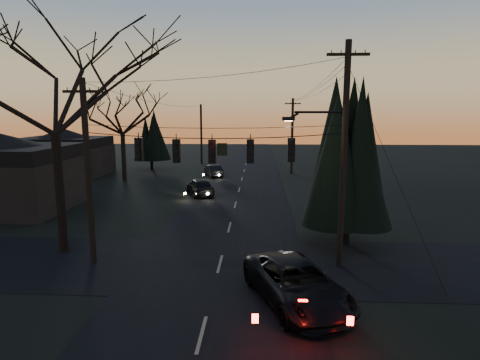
{
  "coord_description": "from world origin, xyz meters",
  "views": [
    {
      "loc": [
        1.79,
        -7.69,
        7.02
      ],
      "look_at": [
        0.93,
        10.13,
        3.97
      ],
      "focal_mm": 30.0,
      "sensor_mm": 36.0,
      "label": 1
    }
  ],
  "objects_px": {
    "suv_near": "(296,283)",
    "sedan_oncoming_b": "(213,171)",
    "sedan_oncoming_a": "(200,187)",
    "utility_pole_right": "(339,266)",
    "utility_pole_far_r": "(291,174)",
    "bare_tree_left": "(52,85)",
    "utility_pole_left": "(94,262)",
    "utility_pole_far_l": "(202,164)",
    "evergreen_right": "(350,162)"
  },
  "relations": [
    {
      "from": "utility_pole_right",
      "to": "evergreen_right",
      "type": "bearing_deg",
      "value": 72.99
    },
    {
      "from": "bare_tree_left",
      "to": "sedan_oncoming_b",
      "type": "xyz_separation_m",
      "value": [
        4.89,
        24.06,
        -7.63
      ]
    },
    {
      "from": "evergreen_right",
      "to": "sedan_oncoming_b",
      "type": "distance_m",
      "value": 24.45
    },
    {
      "from": "utility_pole_far_r",
      "to": "sedan_oncoming_b",
      "type": "distance_m",
      "value": 9.1
    },
    {
      "from": "utility_pole_left",
      "to": "utility_pole_right",
      "type": "bearing_deg",
      "value": 0.0
    },
    {
      "from": "utility_pole_left",
      "to": "sedan_oncoming_b",
      "type": "relative_size",
      "value": 2.18
    },
    {
      "from": "utility_pole_right",
      "to": "sedan_oncoming_a",
      "type": "distance_m",
      "value": 17.81
    },
    {
      "from": "suv_near",
      "to": "sedan_oncoming_a",
      "type": "height_order",
      "value": "suv_near"
    },
    {
      "from": "suv_near",
      "to": "sedan_oncoming_b",
      "type": "bearing_deg",
      "value": 81.85
    },
    {
      "from": "utility_pole_far_r",
      "to": "bare_tree_left",
      "type": "relative_size",
      "value": 0.72
    },
    {
      "from": "bare_tree_left",
      "to": "sedan_oncoming_a",
      "type": "distance_m",
      "value": 16.78
    },
    {
      "from": "utility_pole_right",
      "to": "utility_pole_far_r",
      "type": "relative_size",
      "value": 1.18
    },
    {
      "from": "utility_pole_far_l",
      "to": "sedan_oncoming_b",
      "type": "distance_m",
      "value": 10.98
    },
    {
      "from": "evergreen_right",
      "to": "utility_pole_left",
      "type": "bearing_deg",
      "value": -165.26
    },
    {
      "from": "sedan_oncoming_a",
      "to": "utility_pole_far_l",
      "type": "bearing_deg",
      "value": -103.22
    },
    {
      "from": "utility_pole_left",
      "to": "sedan_oncoming_a",
      "type": "bearing_deg",
      "value": 79.77
    },
    {
      "from": "sedan_oncoming_a",
      "to": "utility_pole_far_r",
      "type": "bearing_deg",
      "value": -145.88
    },
    {
      "from": "bare_tree_left",
      "to": "evergreen_right",
      "type": "distance_m",
      "value": 15.21
    },
    {
      "from": "utility_pole_left",
      "to": "utility_pole_far_r",
      "type": "relative_size",
      "value": 1.0
    },
    {
      "from": "bare_tree_left",
      "to": "sedan_oncoming_a",
      "type": "bearing_deg",
      "value": 70.96
    },
    {
      "from": "suv_near",
      "to": "sedan_oncoming_b",
      "type": "relative_size",
      "value": 1.43
    },
    {
      "from": "suv_near",
      "to": "sedan_oncoming_a",
      "type": "relative_size",
      "value": 1.3
    },
    {
      "from": "evergreen_right",
      "to": "suv_near",
      "type": "height_order",
      "value": "evergreen_right"
    },
    {
      "from": "utility_pole_left",
      "to": "evergreen_right",
      "type": "bearing_deg",
      "value": 14.74
    },
    {
      "from": "utility_pole_left",
      "to": "sedan_oncoming_a",
      "type": "relative_size",
      "value": 1.98
    },
    {
      "from": "sedan_oncoming_a",
      "to": "utility_pole_left",
      "type": "bearing_deg",
      "value": 58.77
    },
    {
      "from": "utility_pole_left",
      "to": "utility_pole_far_l",
      "type": "bearing_deg",
      "value": 90.0
    },
    {
      "from": "utility_pole_right",
      "to": "suv_near",
      "type": "height_order",
      "value": "utility_pole_right"
    },
    {
      "from": "utility_pole_right",
      "to": "sedan_oncoming_b",
      "type": "xyz_separation_m",
      "value": [
        -8.7,
        25.41,
        0.64
      ]
    },
    {
      "from": "utility_pole_right",
      "to": "bare_tree_left",
      "type": "distance_m",
      "value": 15.97
    },
    {
      "from": "utility_pole_far_r",
      "to": "evergreen_right",
      "type": "bearing_deg",
      "value": -87.67
    },
    {
      "from": "sedan_oncoming_a",
      "to": "utility_pole_right",
      "type": "bearing_deg",
      "value": 98.28
    },
    {
      "from": "utility_pole_far_l",
      "to": "sedan_oncoming_a",
      "type": "distance_m",
      "value": 20.69
    },
    {
      "from": "suv_near",
      "to": "utility_pole_far_r",
      "type": "bearing_deg",
      "value": 65.31
    },
    {
      "from": "evergreen_right",
      "to": "sedan_oncoming_b",
      "type": "height_order",
      "value": "evergreen_right"
    },
    {
      "from": "bare_tree_left",
      "to": "suv_near",
      "type": "bearing_deg",
      "value": -24.14
    },
    {
      "from": "utility_pole_far_l",
      "to": "suv_near",
      "type": "bearing_deg",
      "value": -76.96
    },
    {
      "from": "sedan_oncoming_b",
      "to": "bare_tree_left",
      "type": "bearing_deg",
      "value": 58.87
    },
    {
      "from": "utility_pole_left",
      "to": "sedan_oncoming_b",
      "type": "xyz_separation_m",
      "value": [
        2.8,
        25.41,
        0.64
      ]
    },
    {
      "from": "utility_pole_right",
      "to": "utility_pole_left",
      "type": "distance_m",
      "value": 11.5
    },
    {
      "from": "utility_pole_far_r",
      "to": "utility_pole_far_l",
      "type": "bearing_deg",
      "value": 145.18
    },
    {
      "from": "bare_tree_left",
      "to": "sedan_oncoming_a",
      "type": "height_order",
      "value": "bare_tree_left"
    },
    {
      "from": "utility_pole_right",
      "to": "utility_pole_left",
      "type": "bearing_deg",
      "value": 180.0
    },
    {
      "from": "utility_pole_left",
      "to": "bare_tree_left",
      "type": "relative_size",
      "value": 0.72
    },
    {
      "from": "utility_pole_far_l",
      "to": "sedan_oncoming_a",
      "type": "height_order",
      "value": "utility_pole_far_l"
    },
    {
      "from": "utility_pole_right",
      "to": "utility_pole_far_l",
      "type": "xyz_separation_m",
      "value": [
        -11.5,
        36.0,
        0.0
      ]
    },
    {
      "from": "utility_pole_left",
      "to": "sedan_oncoming_b",
      "type": "height_order",
      "value": "utility_pole_left"
    },
    {
      "from": "evergreen_right",
      "to": "sedan_oncoming_b",
      "type": "xyz_separation_m",
      "value": [
        -9.71,
        22.12,
        -3.8
      ]
    },
    {
      "from": "utility_pole_far_l",
      "to": "sedan_oncoming_b",
      "type": "bearing_deg",
      "value": -75.19
    },
    {
      "from": "utility_pole_far_r",
      "to": "bare_tree_left",
      "type": "xyz_separation_m",
      "value": [
        -13.59,
        -26.65,
        8.27
      ]
    }
  ]
}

